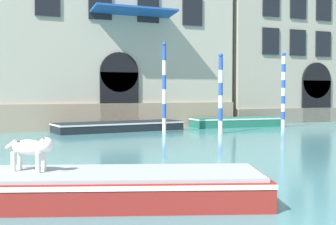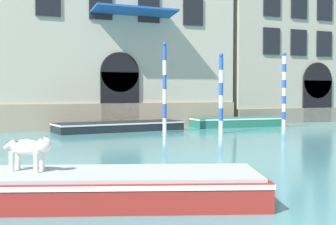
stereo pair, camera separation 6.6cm
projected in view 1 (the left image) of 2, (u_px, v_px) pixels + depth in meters
name	position (u px, v px, depth m)	size (l,w,h in m)	color
palazzo_right	(293.00, 33.00, 32.76)	(12.83, 6.13, 12.24)	#B2A893
boat_foreground	(87.00, 186.00, 8.29)	(6.58, 4.04, 0.56)	maroon
dog_on_deck	(32.00, 148.00, 8.29)	(0.78, 0.70, 0.64)	silver
boat_moored_near_palazzo	(119.00, 126.00, 23.36)	(6.63, 2.40, 0.46)	black
boat_moored_far	(237.00, 122.00, 26.22)	(5.38, 1.97, 0.52)	#1E6651
mooring_pole_0	(164.00, 87.00, 22.39)	(0.19, 0.19, 4.34)	white
mooring_pole_2	(221.00, 93.00, 21.99)	(0.21, 0.21, 3.78)	white
mooring_pole_3	(283.00, 90.00, 25.61)	(0.22, 0.22, 4.12)	white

